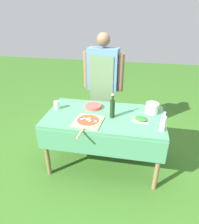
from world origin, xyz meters
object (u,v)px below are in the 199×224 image
at_px(water_bottle, 163,122).
at_px(sauce_jar, 57,105).
at_px(person_cook, 103,80).
at_px(herb_container, 141,119).
at_px(plate_stack, 93,106).
at_px(oil_bottle, 112,108).
at_px(mixing_tub, 152,108).
at_px(prep_table, 105,122).
at_px(pizza_on_peel, 88,121).

xyz_separation_m(water_bottle, sauce_jar, (-1.35, 0.29, -0.06)).
relative_size(person_cook, herb_container, 7.42).
bearing_deg(plate_stack, herb_container, -19.38).
relative_size(oil_bottle, mixing_tub, 1.88).
relative_size(person_cook, oil_bottle, 5.42).
distance_m(prep_table, herb_container, 0.47).
relative_size(person_cook, water_bottle, 7.29).
height_order(mixing_tub, sauce_jar, mixing_tub).
bearing_deg(water_bottle, prep_table, 161.47).
xyz_separation_m(person_cook, plate_stack, (-0.04, -0.55, -0.19)).
xyz_separation_m(pizza_on_peel, water_bottle, (0.85, -0.02, 0.09)).
height_order(pizza_on_peel, mixing_tub, mixing_tub).
distance_m(oil_bottle, water_bottle, 0.62).
distance_m(prep_table, person_cook, 0.81).
relative_size(pizza_on_peel, oil_bottle, 1.73).
height_order(pizza_on_peel, water_bottle, water_bottle).
xyz_separation_m(mixing_tub, plate_stack, (-0.77, -0.00, -0.05)).
relative_size(pizza_on_peel, water_bottle, 2.32).
bearing_deg(person_cook, prep_table, 107.36).
xyz_separation_m(prep_table, pizza_on_peel, (-0.17, -0.21, 0.12)).
xyz_separation_m(pizza_on_peel, oil_bottle, (0.27, 0.18, 0.11)).
xyz_separation_m(person_cook, oil_bottle, (0.25, -0.76, -0.09)).
height_order(prep_table, water_bottle, water_bottle).
bearing_deg(herb_container, plate_stack, 160.62).
xyz_separation_m(oil_bottle, herb_container, (0.35, -0.01, -0.10)).
xyz_separation_m(pizza_on_peel, herb_container, (0.62, 0.17, 0.01)).
xyz_separation_m(herb_container, plate_stack, (-0.64, 0.23, 0.00)).
distance_m(prep_table, water_bottle, 0.75).
distance_m(person_cook, plate_stack, 0.58).
height_order(prep_table, pizza_on_peel, pizza_on_peel).
bearing_deg(oil_bottle, pizza_on_peel, -146.16).
bearing_deg(sauce_jar, herb_container, -5.50).
height_order(prep_table, person_cook, person_cook).
bearing_deg(water_bottle, sauce_jar, 167.75).
relative_size(person_cook, mixing_tub, 10.19).
bearing_deg(mixing_tub, sauce_jar, -174.40).
height_order(herb_container, sauce_jar, sauce_jar).
relative_size(pizza_on_peel, plate_stack, 2.34).
bearing_deg(prep_table, plate_stack, 136.09).
height_order(person_cook, oil_bottle, person_cook).
xyz_separation_m(person_cook, pizza_on_peel, (-0.02, -0.94, -0.20)).
relative_size(prep_table, plate_stack, 6.56).
distance_m(herb_container, sauce_jar, 1.12).
relative_size(pizza_on_peel, herb_container, 2.36).
height_order(oil_bottle, sauce_jar, oil_bottle).
height_order(oil_bottle, water_bottle, oil_bottle).
xyz_separation_m(pizza_on_peel, sauce_jar, (-0.49, 0.27, 0.03)).
bearing_deg(plate_stack, mixing_tub, 0.32).
height_order(pizza_on_peel, oil_bottle, oil_bottle).
height_order(oil_bottle, plate_stack, oil_bottle).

